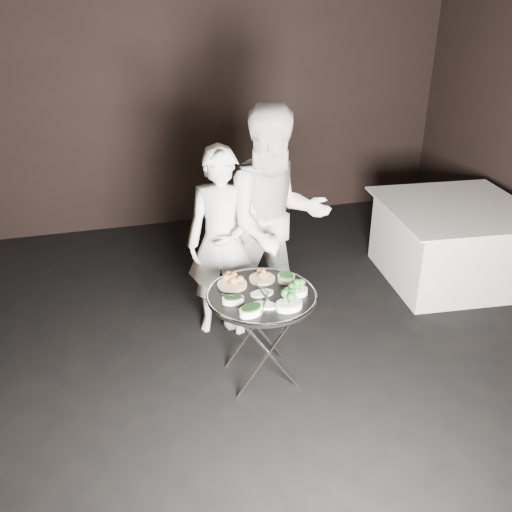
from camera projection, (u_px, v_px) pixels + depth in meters
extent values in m
cube|color=black|center=(284.00, 408.00, 4.05)|extent=(6.00, 7.00, 0.05)
cube|color=black|center=(192.00, 95.00, 6.41)|extent=(6.00, 0.05, 3.00)
cylinder|color=silver|center=(268.00, 353.00, 4.01)|extent=(0.48, 0.02, 0.70)
cylinder|color=silver|center=(268.00, 353.00, 4.01)|extent=(0.48, 0.02, 0.70)
cylinder|color=silver|center=(255.00, 325.00, 4.33)|extent=(0.48, 0.02, 0.70)
cylinder|color=silver|center=(255.00, 325.00, 4.33)|extent=(0.48, 0.02, 0.70)
cylinder|color=silver|center=(234.00, 304.00, 3.98)|extent=(0.02, 0.40, 0.02)
cylinder|color=silver|center=(289.00, 297.00, 4.07)|extent=(0.02, 0.40, 0.02)
cylinder|color=black|center=(262.00, 296.00, 4.01)|extent=(0.77, 0.77, 0.03)
torus|color=silver|center=(262.00, 294.00, 4.00)|extent=(0.78, 0.78, 0.02)
cylinder|color=beige|center=(232.00, 285.00, 4.11)|extent=(0.21, 0.21, 0.02)
cylinder|color=beige|center=(262.00, 279.00, 4.19)|extent=(0.19, 0.19, 0.02)
cylinder|color=silver|center=(286.00, 278.00, 4.16)|extent=(0.13, 0.13, 0.05)
cylinder|color=silver|center=(231.00, 281.00, 4.08)|extent=(0.13, 0.14, 0.01)
cylinder|color=silver|center=(260.00, 274.00, 4.17)|extent=(0.05, 0.18, 0.01)
cylinder|color=silver|center=(287.00, 276.00, 4.15)|extent=(0.07, 0.17, 0.01)
cylinder|color=silver|center=(233.00, 296.00, 3.89)|extent=(0.16, 0.10, 0.01)
cylinder|color=silver|center=(294.00, 288.00, 3.99)|extent=(0.10, 0.16, 0.01)
cylinder|color=silver|center=(261.00, 288.00, 3.99)|extent=(0.08, 0.17, 0.01)
imported|color=silver|center=(223.00, 244.00, 4.57)|extent=(0.67, 0.54, 1.59)
imported|color=silver|center=(276.00, 222.00, 4.58)|extent=(0.94, 0.74, 1.89)
cube|color=white|center=(451.00, 244.00, 5.55)|extent=(1.19, 1.19, 0.75)
cube|color=white|center=(457.00, 207.00, 5.38)|extent=(1.34, 1.34, 0.02)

